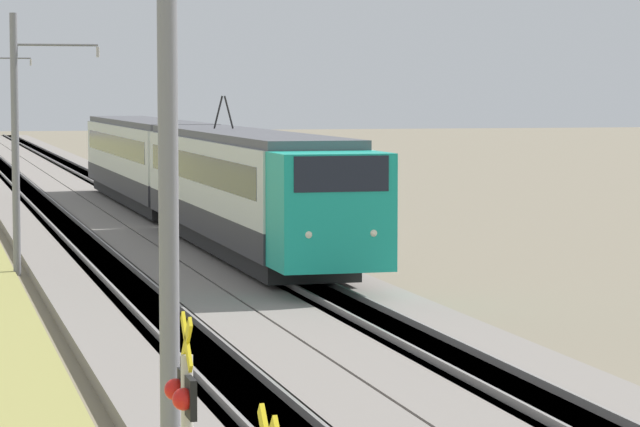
{
  "coord_description": "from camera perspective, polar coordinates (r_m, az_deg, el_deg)",
  "views": [
    {
      "loc": [
        -9.85,
        5.06,
        5.29
      ],
      "look_at": [
        26.48,
        -4.47,
        2.28
      ],
      "focal_mm": 85.0,
      "sensor_mm": 36.0,
      "label": 1
    }
  ],
  "objects": [
    {
      "name": "track_adjacent",
      "position": [
        60.82,
        -5.63,
        -0.27
      ],
      "size": [
        240.0,
        1.57,
        0.45
      ],
      "color": "#4C4238",
      "rests_on": "ground"
    },
    {
      "name": "catenary_mast_near",
      "position": [
        16.45,
        -5.51,
        0.68
      ],
      "size": [
        0.22,
        2.56,
        8.07
      ],
      "color": "slate",
      "rests_on": "ground"
    },
    {
      "name": "ballast_main",
      "position": [
        60.28,
        -9.83,
        -0.37
      ],
      "size": [
        240.0,
        4.4,
        0.3
      ],
      "color": "gray",
      "rests_on": "ground"
    },
    {
      "name": "track_main",
      "position": [
        60.28,
        -9.83,
        -0.36
      ],
      "size": [
        240.0,
        1.57,
        0.45
      ],
      "color": "#4C4238",
      "rests_on": "ground"
    },
    {
      "name": "ballast_adjacent",
      "position": [
        60.82,
        -5.63,
        -0.28
      ],
      "size": [
        240.0,
        4.4,
        0.3
      ],
      "color": "gray",
      "rests_on": "ground"
    },
    {
      "name": "passenger_train",
      "position": [
        56.92,
        -5.04,
        1.69
      ],
      "size": [
        43.0,
        2.92,
        5.18
      ],
      "rotation": [
        0.0,
        0.0,
        3.14
      ],
      "color": "#19A88E",
      "rests_on": "ground"
    },
    {
      "name": "catenary_mast_mid",
      "position": [
        44.42,
        -11.32,
        2.72
      ],
      "size": [
        0.22,
        2.56,
        7.56
      ],
      "color": "slate",
      "rests_on": "ground"
    }
  ]
}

